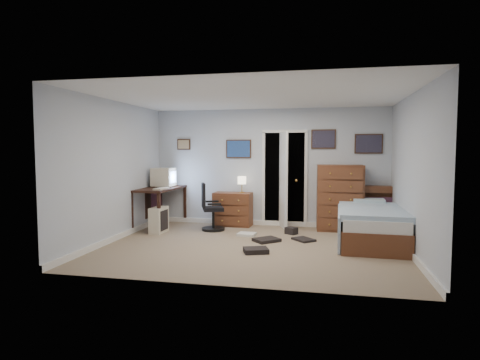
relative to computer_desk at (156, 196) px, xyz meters
name	(u,v)px	position (x,y,z in m)	size (l,w,h in m)	color
floor	(252,247)	(2.30, -1.32, -0.66)	(5.00, 4.00, 0.02)	#87745D
computer_desk	(156,196)	(0.00, 0.00, 0.00)	(0.72, 1.48, 0.84)	black
crt_monitor	(164,177)	(0.12, 0.15, 0.40)	(0.45, 0.42, 0.40)	beige
keyboard	(161,189)	(0.28, -0.35, 0.21)	(0.17, 0.45, 0.03)	beige
pc_tower	(159,220)	(0.30, -0.55, -0.39)	(0.25, 0.48, 0.50)	beige
office_chair	(211,212)	(1.24, -0.13, -0.28)	(0.60, 0.60, 0.96)	black
media_stack	(156,208)	(-0.02, 0.07, -0.25)	(0.16, 0.16, 0.79)	maroon
low_dresser	(233,209)	(1.57, 0.45, -0.29)	(0.81, 0.40, 0.72)	brown
table_lamp	(242,181)	(1.77, 0.45, 0.33)	(0.19, 0.19, 0.35)	gold
doorway	(286,178)	(2.65, 0.95, 0.36)	(0.96, 1.12, 2.05)	black
tall_dresser	(340,198)	(3.79, 0.43, 0.02)	(0.90, 0.53, 1.33)	brown
headboard_bookcase	(382,207)	(4.63, 0.54, -0.17)	(1.02, 0.31, 0.90)	brown
bed	(371,225)	(4.28, -0.62, -0.32)	(1.19, 2.12, 0.68)	brown
wall_posters	(295,144)	(2.87, 0.66, 1.10)	(4.38, 0.04, 0.60)	#331E11
floor_clutter	(270,240)	(2.55, -0.91, -0.61)	(1.49, 1.87, 0.13)	black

